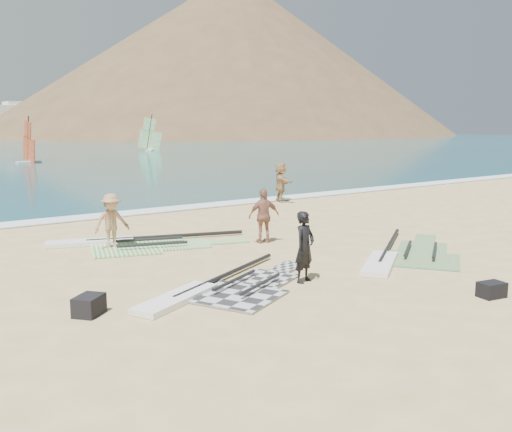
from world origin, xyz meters
TOP-DOWN VIEW (x-y plane):
  - ground at (0.00, 0.00)m, footprint 300.00×300.00m
  - surf_line at (0.00, 12.30)m, footprint 300.00×1.20m
  - headland_main at (85.00, 130.00)m, footprint 143.00×143.00m
  - headland_minor at (120.00, 140.00)m, footprint 70.00×70.00m
  - rig_grey at (-2.24, 1.30)m, footprint 5.23×3.41m
  - rig_green at (-1.83, 6.79)m, footprint 5.76×3.30m
  - rig_orange at (3.37, 1.08)m, footprint 5.48×4.18m
  - gear_bag_near at (-5.04, 1.51)m, footprint 0.72×0.70m
  - gear_bag_far at (2.05, -2.29)m, footprint 0.59×0.46m
  - person_wetsuit at (-0.31, 0.85)m, footprint 0.67×0.53m
  - beachgoer_mid at (-2.51, 6.62)m, footprint 1.04×0.61m
  - beachgoer_back at (1.50, 4.79)m, footprint 1.03×0.64m
  - beachgoer_right at (7.48, 11.50)m, footprint 1.08×1.75m
  - windsurfer_centre at (5.17, 44.77)m, footprint 2.37×2.81m
  - windsurfer_right at (23.72, 58.88)m, footprint 2.59×2.53m

SIDE VIEW (x-z plane):
  - ground at x=0.00m, z-range 0.00..0.00m
  - surf_line at x=0.00m, z-range -0.02..0.02m
  - headland_main at x=85.00m, z-range -22.50..22.50m
  - headland_minor at x=120.00m, z-range -14.00..14.00m
  - rig_grey at x=-2.24m, z-range -0.05..0.15m
  - rig_orange at x=3.37m, z-range -0.05..0.15m
  - rig_green at x=-1.83m, z-range -0.05..0.15m
  - gear_bag_far at x=2.05m, z-range 0.00..0.32m
  - gear_bag_near at x=-5.04m, z-range 0.00..0.37m
  - beachgoer_mid at x=-2.51m, z-range 0.00..1.59m
  - person_wetsuit at x=-0.31m, z-range 0.00..1.61m
  - beachgoer_back at x=1.50m, z-range 0.00..1.63m
  - beachgoer_right at x=7.48m, z-range 0.00..1.80m
  - windsurfer_centre at x=5.17m, z-range -0.86..3.35m
  - windsurfer_right at x=23.72m, z-range -1.00..3.70m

